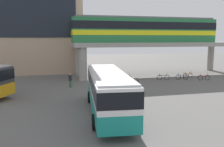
% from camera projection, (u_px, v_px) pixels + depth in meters
% --- Properties ---
extents(ground_plane, '(120.00, 120.00, 0.00)m').
position_uv_depth(ground_plane, '(87.00, 90.00, 26.71)').
color(ground_plane, '#605E5B').
extents(station_building, '(22.60, 13.04, 21.70)m').
position_uv_depth(station_building, '(13.00, 8.00, 41.08)').
color(station_building, tan).
rests_on(station_building, ground_plane).
extents(elevated_platform, '(26.12, 6.73, 5.12)m').
position_uv_depth(elevated_platform, '(156.00, 47.00, 37.55)').
color(elevated_platform, '#9E9B93').
rests_on(elevated_platform, ground_plane).
extents(train, '(22.67, 2.96, 3.84)m').
position_uv_depth(train, '(146.00, 30.00, 36.74)').
color(train, '#26723F').
rests_on(train, elevated_platform).
extents(bus_main, '(3.67, 11.24, 3.22)m').
position_uv_depth(bus_main, '(108.00, 88.00, 18.00)').
color(bus_main, teal).
rests_on(bus_main, ground_plane).
extents(bicycle_black, '(1.73, 0.58, 1.04)m').
position_uv_depth(bicycle_black, '(125.00, 78.00, 32.61)').
color(bicycle_black, black).
rests_on(bicycle_black, ground_plane).
extents(bicycle_blue, '(1.76, 0.46, 1.04)m').
position_uv_depth(bicycle_blue, '(182.00, 77.00, 33.51)').
color(bicycle_blue, black).
rests_on(bicycle_blue, ground_plane).
extents(bicycle_silver, '(1.75, 0.48, 1.04)m').
position_uv_depth(bicycle_silver, '(132.00, 81.00, 30.60)').
color(bicycle_silver, black).
rests_on(bicycle_silver, ground_plane).
extents(bicycle_red, '(1.79, 0.15, 1.04)m').
position_uv_depth(bicycle_red, '(204.00, 78.00, 33.09)').
color(bicycle_red, black).
rests_on(bicycle_red, ground_plane).
extents(bicycle_green, '(1.78, 0.35, 1.04)m').
position_uv_depth(bicycle_green, '(163.00, 77.00, 33.25)').
color(bicycle_green, black).
rests_on(bicycle_green, ground_plane).
extents(bicycle_orange, '(1.77, 0.42, 1.04)m').
position_uv_depth(bicycle_orange, '(188.00, 75.00, 35.19)').
color(bicycle_orange, black).
rests_on(bicycle_orange, ground_plane).
extents(pedestrian_near_building, '(0.44, 0.48, 1.67)m').
position_uv_depth(pedestrian_near_building, '(70.00, 81.00, 28.06)').
color(pedestrian_near_building, '#33663F').
rests_on(pedestrian_near_building, ground_plane).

